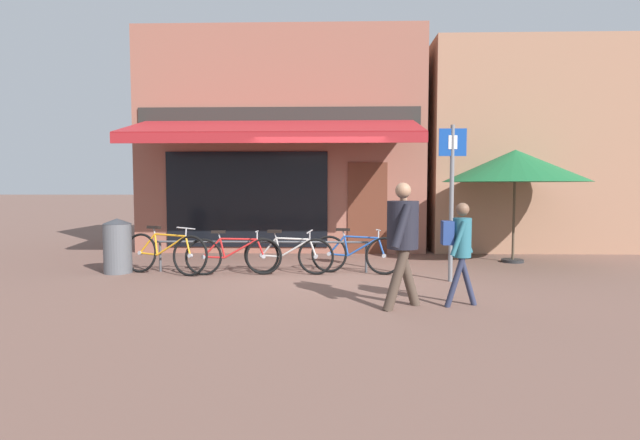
# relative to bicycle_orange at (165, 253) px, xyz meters

# --- Properties ---
(ground_plane) EXTENTS (160.00, 160.00, 0.00)m
(ground_plane) POSITION_rel_bicycle_orange_xyz_m (2.73, -0.00, -0.38)
(ground_plane) COLOR brown
(shop_front) EXTENTS (6.79, 4.90, 5.25)m
(shop_front) POSITION_rel_bicycle_orange_xyz_m (1.73, 4.26, 2.24)
(shop_front) COLOR #8E5647
(shop_front) RESTS_ON ground_plane
(neighbour_building) EXTENTS (5.33, 4.00, 4.99)m
(neighbour_building) POSITION_rel_bicycle_orange_xyz_m (7.99, 4.78, 2.11)
(neighbour_building) COLOR #9E7056
(neighbour_building) RESTS_ON ground_plane
(bike_rack_rail) EXTENTS (3.85, 0.04, 0.57)m
(bike_rack_rail) POSITION_rel_bicycle_orange_xyz_m (1.71, 0.24, 0.10)
(bike_rack_rail) COLOR #47494F
(bike_rack_rail) RESTS_ON ground_plane
(bicycle_orange) EXTENTS (1.73, 0.70, 0.87)m
(bicycle_orange) POSITION_rel_bicycle_orange_xyz_m (0.00, 0.00, 0.00)
(bicycle_orange) COLOR black
(bicycle_orange) RESTS_ON ground_plane
(bicycle_red) EXTENTS (1.70, 0.52, 0.79)m
(bicycle_red) POSITION_rel_bicycle_orange_xyz_m (1.24, -0.06, -0.03)
(bicycle_red) COLOR black
(bicycle_red) RESTS_ON ground_plane
(bicycle_silver) EXTENTS (1.62, 0.52, 0.78)m
(bicycle_silver) POSITION_rel_bicycle_orange_xyz_m (2.20, 0.05, -0.03)
(bicycle_silver) COLOR black
(bicycle_silver) RESTS_ON ground_plane
(bicycle_blue) EXTENTS (1.65, 0.53, 0.83)m
(bicycle_blue) POSITION_rel_bicycle_orange_xyz_m (3.40, 0.17, -0.02)
(bicycle_blue) COLOR black
(bicycle_blue) RESTS_ON ground_plane
(pedestrian_adult) EXTENTS (0.54, 0.72, 1.62)m
(pedestrian_adult) POSITION_rel_bicycle_orange_xyz_m (3.88, -2.36, 0.60)
(pedestrian_adult) COLOR #47382D
(pedestrian_adult) RESTS_ON ground_plane
(pedestrian_child) EXTENTS (0.49, 0.37, 1.36)m
(pedestrian_child) POSITION_rel_bicycle_orange_xyz_m (4.63, -2.24, 0.48)
(pedestrian_child) COLOR #282D47
(pedestrian_child) RESTS_ON ground_plane
(litter_bin) EXTENTS (0.50, 0.50, 0.99)m
(litter_bin) POSITION_rel_bicycle_orange_xyz_m (-0.87, 0.07, 0.11)
(litter_bin) COLOR #515459
(litter_bin) RESTS_ON ground_plane
(parking_sign) EXTENTS (0.44, 0.07, 2.54)m
(parking_sign) POSITION_rel_bicycle_orange_xyz_m (4.91, -0.55, 1.17)
(parking_sign) COLOR slate
(parking_sign) RESTS_ON ground_plane
(cafe_parasol) EXTENTS (2.89, 2.89, 2.30)m
(cafe_parasol) POSITION_rel_bicycle_orange_xyz_m (6.68, 1.57, 1.59)
(cafe_parasol) COLOR #4C3D2D
(cafe_parasol) RESTS_ON ground_plane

